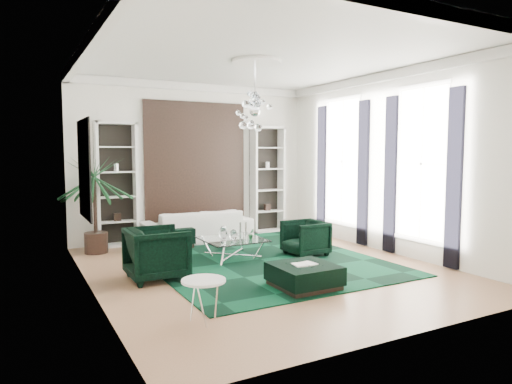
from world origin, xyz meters
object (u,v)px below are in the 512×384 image
coffee_table (233,249)px  side_table (204,302)px  armchair_left (157,253)px  armchair_right (305,238)px  ottoman_side (167,237)px  sofa (197,226)px  palm (95,191)px  ottoman_front (304,276)px

coffee_table → side_table: bearing=-121.2°
coffee_table → side_table: size_ratio=2.09×
armchair_left → armchair_right: armchair_left is taller
ottoman_side → sofa: bearing=17.4°
sofa → palm: bearing=3.4°
sofa → palm: (-2.31, -0.14, 0.94)m
ottoman_side → palm: palm is taller
sofa → palm: size_ratio=0.98×
sofa → armchair_left: 3.21m
ottoman_side → ottoman_front: (0.96, -4.05, -0.04)m
armchair_right → side_table: (-3.22, -2.49, -0.10)m
sofa → ottoman_front: sofa is taller
sofa → armchair_left: armchair_left is taller
armchair_right → ottoman_front: 2.29m
coffee_table → ottoman_front: bearing=-86.8°
side_table → palm: palm is taller
ottoman_side → side_table: (-0.96, -4.66, 0.04)m
armchair_left → palm: 2.77m
coffee_table → ottoman_front: (0.13, -2.34, -0.01)m
armchair_right → palm: palm is taller
armchair_right → side_table: size_ratio=1.43×
armchair_right → armchair_left: bearing=-85.0°
armchair_left → armchair_right: bearing=-85.0°
sofa → armchair_right: bearing=120.9°
coffee_table → ottoman_front: 2.35m
armchair_right → ottoman_side: (-2.26, 2.17, -0.14)m
coffee_table → palm: (-2.33, 1.82, 1.11)m
ottoman_side → ottoman_front: 4.16m
armchair_right → ottoman_front: armchair_right is taller
armchair_right → ottoman_side: size_ratio=0.79×
sofa → side_table: size_ratio=4.60×
armchair_right → palm: (-3.76, 2.29, 0.95)m
armchair_left → palm: (-0.58, 2.57, 0.87)m
armchair_left → palm: bearing=12.6°
ottoman_front → armchair_right: bearing=55.3°
sofa → ottoman_side: sofa is taller
armchair_left → ottoman_side: bearing=-20.6°
armchair_right → side_table: armchair_right is taller
armchair_left → armchair_right: 3.20m
side_table → ottoman_side: bearing=78.3°
coffee_table → palm: 3.16m
sofa → palm: palm is taller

